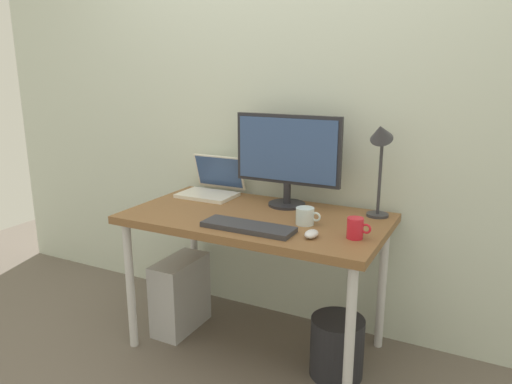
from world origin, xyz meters
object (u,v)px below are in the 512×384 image
object	(u,v)px
desk	(256,227)
laptop	(212,185)
wastebasket	(337,347)
monitor	(287,155)
glass_cup	(305,216)
desk_lamp	(380,148)
computer_tower	(180,294)
keyboard	(248,227)
mouse	(311,234)
coffee_mug	(356,228)

from	to	relation	value
desk	laptop	bearing A→B (deg)	149.15
wastebasket	laptop	bearing A→B (deg)	161.53
wastebasket	monitor	bearing A→B (deg)	145.35
glass_cup	monitor	bearing A→B (deg)	128.98
desk_lamp	computer_tower	world-z (taller)	desk_lamp
desk	keyboard	xyz separation A→B (m)	(0.07, -0.22, 0.08)
monitor	desk_lamp	size ratio (longest dim) A/B	1.19
mouse	wastebasket	xyz separation A→B (m)	(0.10, 0.14, -0.61)
desk_lamp	mouse	distance (m)	0.57
computer_tower	wastebasket	xyz separation A→B (m)	(0.94, -0.02, -0.06)
monitor	mouse	world-z (taller)	monitor
keyboard	coffee_mug	distance (m)	0.49
keyboard	mouse	size ratio (longest dim) A/B	4.89
laptop	keyboard	bearing A→B (deg)	-43.91
laptop	keyboard	xyz separation A→B (m)	(0.48, -0.47, -0.04)
desk_lamp	laptop	bearing A→B (deg)	178.85
desk_lamp	glass_cup	size ratio (longest dim) A/B	4.00
glass_cup	wastebasket	world-z (taller)	glass_cup
desk_lamp	mouse	world-z (taller)	desk_lamp
glass_cup	wastebasket	size ratio (longest dim) A/B	0.41
computer_tower	wastebasket	size ratio (longest dim) A/B	1.40
laptop	wastebasket	size ratio (longest dim) A/B	1.07
laptop	computer_tower	size ratio (longest dim) A/B	0.76
monitor	wastebasket	bearing A→B (deg)	-34.65
laptop	keyboard	distance (m)	0.67
mouse	computer_tower	distance (m)	1.02
laptop	keyboard	size ratio (longest dim) A/B	0.73
glass_cup	keyboard	bearing A→B (deg)	-137.54
laptop	desk_lamp	xyz separation A→B (m)	(0.97, -0.02, 0.29)
mouse	desk_lamp	bearing A→B (deg)	66.34
keyboard	glass_cup	bearing A→B (deg)	42.46
desk_lamp	keyboard	size ratio (longest dim) A/B	1.12
laptop	coffee_mug	world-z (taller)	laptop
desk_lamp	keyboard	xyz separation A→B (m)	(-0.48, -0.45, -0.34)
mouse	computer_tower	size ratio (longest dim) A/B	0.21
laptop	desk_lamp	size ratio (longest dim) A/B	0.65
desk	computer_tower	distance (m)	0.67
glass_cup	wastebasket	bearing A→B (deg)	-5.30
laptop	computer_tower	distance (m)	0.66
desk	computer_tower	world-z (taller)	desk
coffee_mug	desk	bearing A→B (deg)	168.36
monitor	wastebasket	world-z (taller)	monitor
desk	laptop	world-z (taller)	laptop
glass_cup	coffee_mug	bearing A→B (deg)	-17.26
monitor	glass_cup	distance (m)	0.41
keyboard	wastebasket	bearing A→B (deg)	23.51
laptop	mouse	world-z (taller)	laptop
coffee_mug	glass_cup	distance (m)	0.28
mouse	computer_tower	xyz separation A→B (m)	(-0.84, 0.16, -0.55)
keyboard	computer_tower	bearing A→B (deg)	160.49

